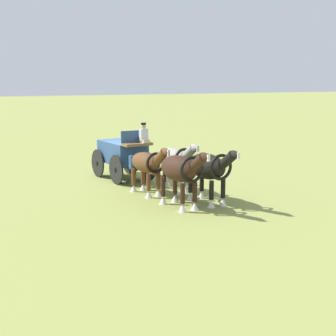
{
  "coord_description": "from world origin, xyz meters",
  "views": [
    {
      "loc": [
        23.49,
        -7.85,
        4.93
      ],
      "look_at": [
        4.35,
        0.51,
        1.2
      ],
      "focal_mm": 55.0,
      "sensor_mm": 36.0,
      "label": 1
    }
  ],
  "objects": [
    {
      "name": "show_wagon",
      "position": [
        0.14,
        0.02,
        1.25
      ],
      "size": [
        5.72,
        2.23,
        2.84
      ],
      "color": "#2D4C7A",
      "rests_on": "ground"
    },
    {
      "name": "draft_horse_lead_off",
      "position": [
        6.28,
        0.18,
        1.44
      ],
      "size": [
        3.05,
        1.25,
        2.32
      ],
      "color": "#331E14",
      "rests_on": "ground"
    },
    {
      "name": "draft_horse_lead_near",
      "position": [
        6.1,
        1.47,
        1.42
      ],
      "size": [
        3.08,
        1.27,
        2.3
      ],
      "color": "black",
      "rests_on": "ground"
    },
    {
      "name": "draft_horse_rear_off",
      "position": [
        3.73,
        -0.16,
        1.3
      ],
      "size": [
        2.96,
        1.1,
        2.16
      ],
      "color": "brown",
      "rests_on": "ground"
    },
    {
      "name": "ground_plane",
      "position": [
        0.0,
        0.0,
        0.0
      ],
      "size": [
        220.0,
        220.0,
        0.0
      ],
      "primitive_type": "plane",
      "color": "olive"
    },
    {
      "name": "sponsor_banner",
      "position": [
        -5.35,
        1.58,
        0.55
      ],
      "size": [
        3.19,
        0.34,
        1.1
      ],
      "primitive_type": "cube",
      "rotation": [
        0.0,
        0.0,
        0.09
      ],
      "color": "#1959B2",
      "rests_on": "ground"
    },
    {
      "name": "draft_horse_rear_near",
      "position": [
        3.54,
        1.13,
        1.38
      ],
      "size": [
        3.17,
        1.17,
        2.25
      ],
      "color": "#9E998E",
      "rests_on": "ground"
    }
  ]
}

